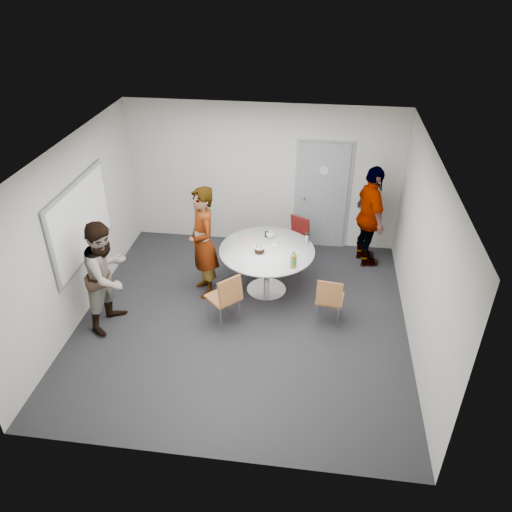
# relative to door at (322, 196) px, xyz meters

# --- Properties ---
(floor) EXTENTS (5.00, 5.00, 0.00)m
(floor) POSITION_rel_door_xyz_m (-1.10, -2.48, -1.03)
(floor) COLOR black
(floor) RESTS_ON ground
(ceiling) EXTENTS (5.00, 5.00, 0.00)m
(ceiling) POSITION_rel_door_xyz_m (-1.10, -2.48, 1.67)
(ceiling) COLOR silver
(ceiling) RESTS_ON wall_back
(wall_back) EXTENTS (5.00, 0.00, 5.00)m
(wall_back) POSITION_rel_door_xyz_m (-1.10, 0.02, 0.32)
(wall_back) COLOR #B0AEA7
(wall_back) RESTS_ON floor
(wall_left) EXTENTS (0.00, 5.00, 5.00)m
(wall_left) POSITION_rel_door_xyz_m (-3.60, -2.48, 0.32)
(wall_left) COLOR #B0AEA7
(wall_left) RESTS_ON floor
(wall_right) EXTENTS (0.00, 5.00, 5.00)m
(wall_right) POSITION_rel_door_xyz_m (1.40, -2.48, 0.32)
(wall_right) COLOR #B0AEA7
(wall_right) RESTS_ON floor
(wall_front) EXTENTS (5.00, 0.00, 5.00)m
(wall_front) POSITION_rel_door_xyz_m (-1.10, -4.98, 0.32)
(wall_front) COLOR #B0AEA7
(wall_front) RESTS_ON floor
(door) EXTENTS (1.02, 0.17, 2.12)m
(door) POSITION_rel_door_xyz_m (0.00, 0.00, 0.00)
(door) COLOR slate
(door) RESTS_ON wall_back
(whiteboard) EXTENTS (0.04, 1.90, 1.25)m
(whiteboard) POSITION_rel_door_xyz_m (-3.56, -2.28, 0.42)
(whiteboard) COLOR gray
(whiteboard) RESTS_ON wall_left
(table) EXTENTS (1.54, 1.54, 1.09)m
(table) POSITION_rel_door_xyz_m (-0.81, -1.66, -0.34)
(table) COLOR silver
(table) RESTS_ON floor
(chair_near_left) EXTENTS (0.61, 0.61, 0.88)m
(chair_near_left) POSITION_rel_door_xyz_m (-1.33, -2.61, -0.49)
(chair_near_left) COLOR brown
(chair_near_left) RESTS_ON floor
(chair_near_right) EXTENTS (0.44, 0.48, 0.83)m
(chair_near_right) POSITION_rel_door_xyz_m (0.20, -2.40, -0.52)
(chair_near_right) COLOR brown
(chair_near_right) RESTS_ON floor
(chair_far) EXTENTS (0.53, 0.55, 0.82)m
(chair_far) POSITION_rel_door_xyz_m (-0.41, -0.55, -0.53)
(chair_far) COLOR #5C1412
(chair_far) RESTS_ON floor
(person_main) EXTENTS (0.73, 0.82, 1.89)m
(person_main) POSITION_rel_door_xyz_m (-1.84, -1.82, -0.08)
(person_main) COLOR #A5C6EA
(person_main) RESTS_ON floor
(person_left) EXTENTS (0.83, 0.97, 1.73)m
(person_left) POSITION_rel_door_xyz_m (-3.05, -2.79, -0.16)
(person_left) COLOR white
(person_left) RESTS_ON floor
(person_right) EXTENTS (0.74, 1.17, 1.86)m
(person_right) POSITION_rel_door_xyz_m (0.85, -0.53, -0.10)
(person_right) COLOR black
(person_right) RESTS_ON floor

